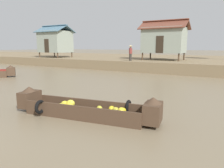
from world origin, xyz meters
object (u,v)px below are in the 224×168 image
Objects in this scene: banana_boat at (85,108)px; stilt_house_mid_left at (164,40)px; stilt_house_left at (55,41)px; vendor_person at (131,52)px.

stilt_house_mid_left is (-2.41, 17.61, 2.99)m from banana_boat.
stilt_house_left is at bearing 137.37° from banana_boat.
banana_boat is at bearing -42.63° from stilt_house_left.
banana_boat is 1.24× the size of stilt_house_left.
stilt_house_mid_left is (15.03, 1.56, 0.03)m from stilt_house_left.
stilt_house_left is 0.89× the size of stilt_house_mid_left.
stilt_house_mid_left reaches higher than banana_boat.
vendor_person is at bearing -131.35° from stilt_house_mid_left.
stilt_house_mid_left is at bearing 97.79° from banana_boat.
stilt_house_left reaches higher than stilt_house_mid_left.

